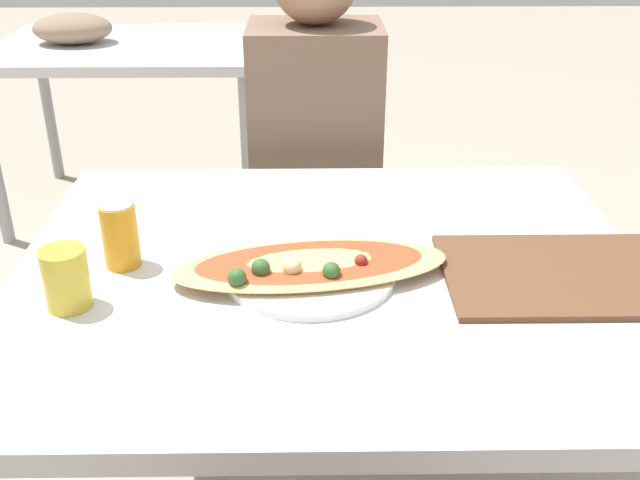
# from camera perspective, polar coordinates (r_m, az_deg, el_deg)

# --- Properties ---
(dining_table) EXTENTS (1.18, 0.98, 0.73)m
(dining_table) POSITION_cam_1_polar(r_m,az_deg,el_deg) (1.43, 0.74, -4.36)
(dining_table) COLOR silver
(dining_table) RESTS_ON ground_plane
(chair_far_seated) EXTENTS (0.40, 0.40, 0.87)m
(chair_far_seated) POSITION_cam_1_polar(r_m,az_deg,el_deg) (2.23, -0.36, 3.02)
(chair_far_seated) COLOR #3F2D1E
(chair_far_seated) RESTS_ON ground_plane
(person_seated) EXTENTS (0.35, 0.29, 1.25)m
(person_seated) POSITION_cam_1_polar(r_m,az_deg,el_deg) (2.04, -0.35, 7.94)
(person_seated) COLOR #2D2D38
(person_seated) RESTS_ON ground_plane
(pizza_main) EXTENTS (0.53, 0.31, 0.06)m
(pizza_main) POSITION_cam_1_polar(r_m,az_deg,el_deg) (1.35, -0.86, -2.09)
(pizza_main) COLOR white
(pizza_main) RESTS_ON dining_table
(soda_can) EXTENTS (0.07, 0.07, 0.12)m
(soda_can) POSITION_cam_1_polar(r_m,az_deg,el_deg) (1.42, -14.99, 0.37)
(soda_can) COLOR orange
(soda_can) RESTS_ON dining_table
(drink_glass) EXTENTS (0.08, 0.08, 0.11)m
(drink_glass) POSITION_cam_1_polar(r_m,az_deg,el_deg) (1.32, -18.79, -2.79)
(drink_glass) COLOR gold
(drink_glass) RESTS_ON dining_table
(serving_tray) EXTENTS (0.45, 0.30, 0.01)m
(serving_tray) POSITION_cam_1_polar(r_m,az_deg,el_deg) (1.43, 18.38, -2.50)
(serving_tray) COLOR brown
(serving_tray) RESTS_ON dining_table
(background_table) EXTENTS (1.10, 0.80, 0.85)m
(background_table) POSITION_cam_1_polar(r_m,az_deg,el_deg) (3.30, -14.97, 13.36)
(background_table) COLOR silver
(background_table) RESTS_ON ground_plane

